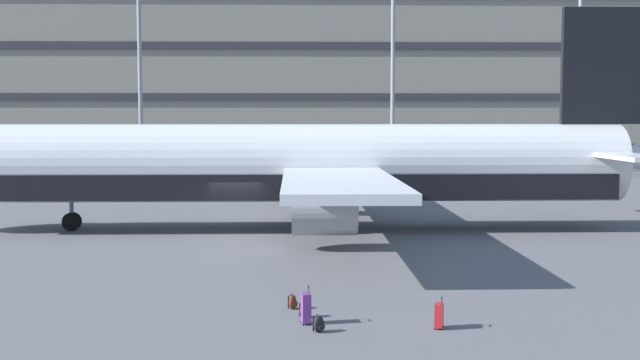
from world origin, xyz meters
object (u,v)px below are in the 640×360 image
suitcase_black (439,315)px  backpack_orange (305,310)px  backpack_scuffed (319,325)px  airliner (318,167)px  suitcase_navy (306,308)px  backpack_small (293,302)px

suitcase_black → backpack_orange: (-3.54, 1.24, -0.15)m
backpack_scuffed → suitcase_black: bearing=5.5°
backpack_scuffed → backpack_orange: (-0.36, 1.54, 0.01)m
airliner → suitcase_navy: bearing=-92.3°
backpack_scuffed → backpack_orange: bearing=103.1°
suitcase_black → backpack_orange: 3.75m
backpack_scuffed → backpack_orange: size_ratio=0.97×
suitcase_navy → backpack_orange: 0.72m
backpack_scuffed → backpack_orange: 1.58m
airliner → backpack_orange: airliner is taller
airliner → suitcase_black: bearing=-81.4°
backpack_small → suitcase_navy: bearing=-77.5°
suitcase_black → suitcase_navy: suitcase_navy is taller
airliner → backpack_scuffed: airliner is taller
backpack_orange → backpack_small: bearing=109.0°
suitcase_black → backpack_small: size_ratio=1.75×
airliner → backpack_small: size_ratio=76.74×
airliner → backpack_orange: (-0.74, -17.31, -2.90)m
suitcase_navy → backpack_small: (-0.37, 1.67, -0.24)m
suitcase_navy → backpack_scuffed: suitcase_navy is taller
airliner → suitcase_navy: size_ratio=35.58×
backpack_small → suitcase_black: bearing=-29.8°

